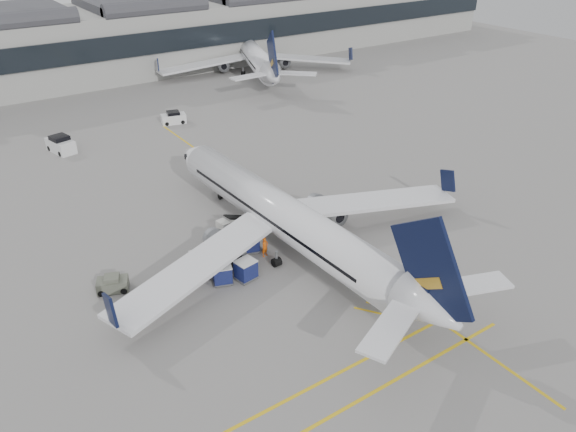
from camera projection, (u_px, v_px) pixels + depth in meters
ground at (250, 298)px, 43.12m from camera, size 220.00×220.00×0.00m
terminal at (25, 47)px, 92.22m from camera, size 200.00×20.45×12.40m
apron_markings at (285, 212)px, 55.28m from camera, size 0.25×60.00×0.01m
airliner_main at (287, 219)px, 48.07m from camera, size 34.78×38.03×10.11m
airliner_far at (254, 56)px, 100.69m from camera, size 33.12×36.68×10.23m
belt_loader at (232, 227)px, 51.76m from camera, size 4.50×1.93×1.80m
baggage_cart_a at (246, 269)px, 44.93m from camera, size 1.84×1.60×1.73m
baggage_cart_b at (201, 262)px, 45.70m from camera, size 2.04×1.79×1.88m
baggage_cart_c at (250, 242)px, 48.59m from camera, size 1.97×1.78×1.72m
baggage_cart_d at (222, 274)px, 44.47m from camera, size 1.89×1.73×1.64m
ramp_agent_a at (265, 247)px, 47.93m from camera, size 0.77×0.61×1.84m
ramp_agent_b at (247, 244)px, 48.27m from camera, size 1.04×0.90×1.83m
pushback_tug at (113, 284)px, 43.76m from camera, size 2.72×2.23×1.32m
safety_cone_nose at (215, 161)px, 65.85m from camera, size 0.32×0.32×0.45m
safety_cone_engine at (321, 206)px, 55.89m from camera, size 0.37×0.37×0.52m
service_van_mid at (61, 145)px, 68.56m from camera, size 2.89×4.36×2.05m
service_van_right at (174, 118)px, 77.72m from camera, size 3.60×2.38×1.70m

